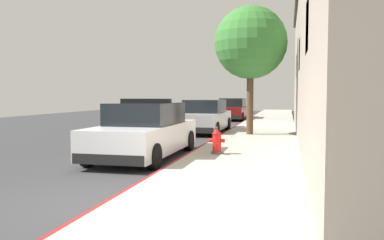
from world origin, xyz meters
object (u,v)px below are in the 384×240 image
object	(u,v)px
street_tree	(251,43)
police_cruiser	(145,132)
parked_car_silver_ahead	(205,117)
fire_hydrant	(217,141)
parked_car_dark_far	(233,110)

from	to	relation	value
street_tree	police_cruiser	bearing A→B (deg)	-111.58
parked_car_silver_ahead	police_cruiser	bearing A→B (deg)	-90.67
fire_hydrant	street_tree	size ratio (longest dim) A/B	0.14
police_cruiser	street_tree	size ratio (longest dim) A/B	0.91
parked_car_dark_far	fire_hydrant	xyz separation A→B (m)	(1.98, -17.62, -0.24)
parked_car_dark_far	street_tree	xyz separation A→B (m)	(2.34, -11.77, 3.20)
fire_hydrant	street_tree	world-z (taller)	street_tree
police_cruiser	parked_car_silver_ahead	size ratio (longest dim) A/B	1.00
police_cruiser	parked_car_dark_far	xyz separation A→B (m)	(0.06, 17.83, -0.00)
parked_car_silver_ahead	fire_hydrant	xyz separation A→B (m)	(1.94, -7.62, -0.24)
parked_car_silver_ahead	parked_car_dark_far	world-z (taller)	same
parked_car_silver_ahead	street_tree	xyz separation A→B (m)	(2.30, -1.78, 3.20)
fire_hydrant	parked_car_dark_far	bearing A→B (deg)	96.40
police_cruiser	parked_car_silver_ahead	xyz separation A→B (m)	(0.09, 7.83, -0.00)
parked_car_dark_far	street_tree	distance (m)	12.42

